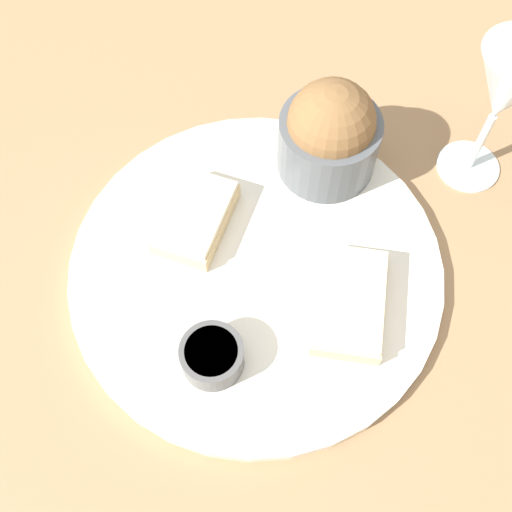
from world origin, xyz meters
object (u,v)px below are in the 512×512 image
object	(u,v)px
salad_bowl	(330,134)
wine_glass	(506,91)
cheese_toast_far	(196,217)
cheese_toast_near	(350,302)
sauce_ramekin	(212,355)

from	to	relation	value
salad_bowl	wine_glass	xyz separation A→B (m)	(0.04, -0.14, 0.05)
salad_bowl	cheese_toast_far	bearing A→B (deg)	132.13
cheese_toast_far	wine_glass	distance (m)	0.30
cheese_toast_near	wine_glass	bearing A→B (deg)	-26.90
salad_bowl	wine_glass	bearing A→B (deg)	-75.02
sauce_ramekin	wine_glass	bearing A→B (deg)	-37.24
wine_glass	cheese_toast_far	bearing A→B (deg)	118.36
cheese_toast_far	wine_glass	xyz separation A→B (m)	(0.14, -0.25, 0.09)
sauce_ramekin	salad_bowl	bearing A→B (deg)	-14.19
salad_bowl	sauce_ramekin	world-z (taller)	salad_bowl
cheese_toast_far	wine_glass	size ratio (longest dim) A/B	0.60
wine_glass	sauce_ramekin	bearing A→B (deg)	142.76
cheese_toast_far	cheese_toast_near	bearing A→B (deg)	-108.73
cheese_toast_near	wine_glass	size ratio (longest dim) A/B	0.66
sauce_ramekin	cheese_toast_near	size ratio (longest dim) A/B	0.51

